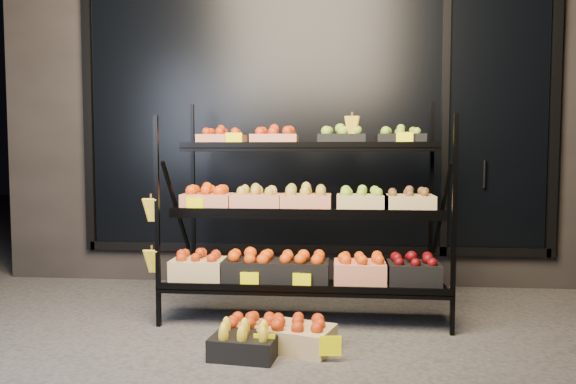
# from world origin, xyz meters

# --- Properties ---
(ground) EXTENTS (24.00, 24.00, 0.00)m
(ground) POSITION_xyz_m (0.00, 0.00, 0.00)
(ground) COLOR #514F4C
(ground) RESTS_ON ground
(building) EXTENTS (6.00, 2.08, 3.50)m
(building) POSITION_xyz_m (0.00, 2.59, 1.75)
(building) COLOR #2D2826
(building) RESTS_ON ground
(display_rack) EXTENTS (2.18, 1.02, 1.66)m
(display_rack) POSITION_xyz_m (-0.01, 0.60, 0.79)
(display_rack) COLOR black
(display_rack) RESTS_ON ground
(tag_floor_a) EXTENTS (0.13, 0.01, 0.12)m
(tag_floor_a) POSITION_xyz_m (-0.18, -0.40, 0.06)
(tag_floor_a) COLOR #F8F300
(tag_floor_a) RESTS_ON ground
(tag_floor_b) EXTENTS (0.13, 0.01, 0.12)m
(tag_floor_b) POSITION_xyz_m (0.21, -0.40, 0.06)
(tag_floor_b) COLOR #F8F300
(tag_floor_b) RESTS_ON ground
(floor_crate_left) EXTENTS (0.41, 0.33, 0.19)m
(floor_crate_left) POSITION_xyz_m (-0.31, -0.12, 0.09)
(floor_crate_left) COLOR #D4BC7A
(floor_crate_left) RESTS_ON ground
(floor_crate_midleft) EXTENTS (0.42, 0.33, 0.20)m
(floor_crate_midleft) POSITION_xyz_m (-0.31, -0.36, 0.09)
(floor_crate_midleft) COLOR black
(floor_crate_midleft) RESTS_ON ground
(floor_crate_midright) EXTENTS (0.50, 0.43, 0.21)m
(floor_crate_midright) POSITION_xyz_m (0.00, -0.19, 0.10)
(floor_crate_midright) COLOR #D4BC7A
(floor_crate_midright) RESTS_ON ground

